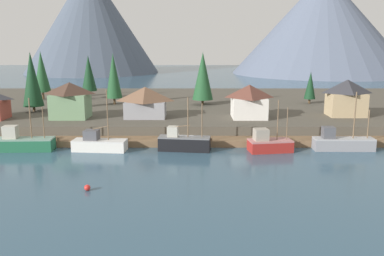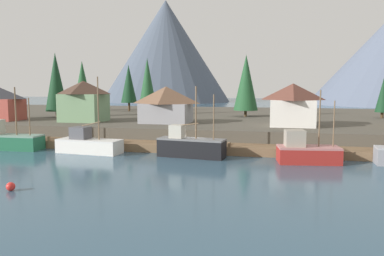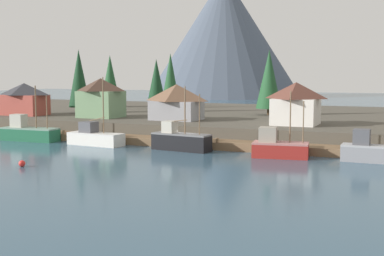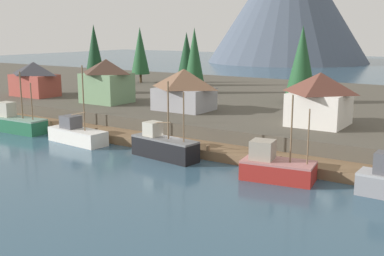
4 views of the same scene
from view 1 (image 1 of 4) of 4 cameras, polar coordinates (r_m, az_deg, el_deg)
ground_plane at (r=85.52m, az=-0.68°, el=0.37°), size 400.00×400.00×1.00m
dock at (r=67.72m, az=-0.85°, el=-1.85°), size 80.00×4.00×1.60m
shoreline_bank at (r=97.01m, az=-0.60°, el=2.80°), size 400.00×56.00×2.50m
mountain_west_peak at (r=224.63m, az=-13.65°, el=14.10°), size 67.69×67.69×52.91m
mountain_central_peak at (r=223.09m, az=17.35°, el=13.39°), size 88.13×88.13×48.82m
fishing_boat_green at (r=69.01m, az=-22.02°, el=-1.86°), size 8.84×3.05×8.10m
fishing_boat_white at (r=65.42m, az=-12.58°, el=-2.10°), size 8.33×3.43×9.35m
fishing_boat_black at (r=63.92m, az=-1.19°, el=-1.96°), size 8.06×3.28×8.22m
fishing_boat_red at (r=64.52m, az=10.37°, el=-2.11°), size 6.81×4.02×7.83m
fishing_boat_grey at (r=68.27m, az=19.70°, el=-1.87°), size 9.14×2.56×8.97m
house_grey at (r=77.96m, az=-6.37°, el=3.57°), size 7.77×5.89×5.66m
house_tan at (r=83.95m, az=20.26°, el=3.92°), size 6.94×5.15×6.87m
house_white at (r=77.77m, az=7.75°, el=3.68°), size 6.48×6.58×6.10m
house_green at (r=79.87m, az=-16.25°, el=3.70°), size 6.86×5.87×6.57m
conifer_near_left at (r=89.41m, az=-20.96°, el=6.22°), size 4.02×4.02×11.84m
conifer_near_right at (r=107.31m, az=-19.80°, el=7.22°), size 3.86×3.86×11.47m
conifer_mid_left at (r=104.92m, az=-13.88°, el=7.24°), size 3.59×3.59×10.49m
conifer_mid_right at (r=98.04m, az=15.77°, el=5.61°), size 2.54×2.54×7.19m
conifer_back_left at (r=94.59m, az=-10.64°, el=7.01°), size 3.58×3.58×11.29m
conifer_back_right at (r=92.29m, az=1.46°, el=7.09°), size 4.55×4.55×11.54m
channel_buoy at (r=48.93m, az=-14.06°, el=-7.88°), size 0.70×0.70×0.70m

